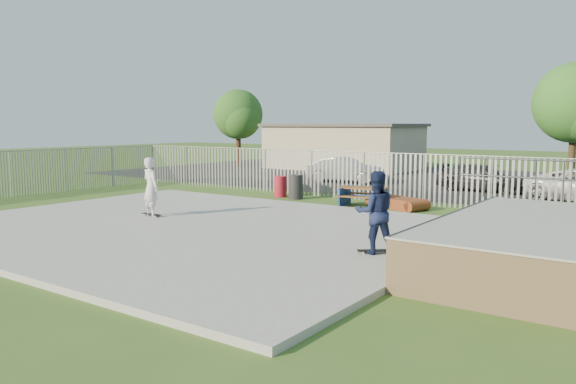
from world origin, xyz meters
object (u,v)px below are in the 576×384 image
Objects in this scene: trash_bin_red at (280,186)px; skater_white at (151,187)px; trash_bin_grey at (296,187)px; car_dark at (481,178)px; tree_mid at (575,103)px; picnic_table at (363,197)px; funbox at (397,203)px; tree_left at (238,114)px; skater_navy at (375,212)px; car_silver at (345,170)px.

trash_bin_red is 0.47× the size of skater_white.
trash_bin_grey is 0.53× the size of skater_white.
car_dark reaches higher than trash_bin_red.
tree_mid is at bearing 51.49° from trash_bin_red.
trash_bin_red is 0.97m from trash_bin_grey.
picnic_table is 0.48× the size of car_dark.
tree_left is at bearing 164.73° from funbox.
trash_bin_grey is 10.88m from skater_navy.
car_dark is at bearing 101.84° from funbox.
tree_left is 3.00× the size of skater_white.
car_dark reaches higher than picnic_table.
tree_mid reaches higher than skater_navy.
tree_left is at bearing 51.76° from car_silver.
tree_left is at bearing 132.01° from picnic_table.
car_dark reaches higher than funbox.
trash_bin_red is at bearing 173.11° from car_silver.
tree_mid is (10.23, 5.21, 3.52)m from car_silver.
funbox is at bearing 6.25° from picnic_table.
picnic_table is 1.96× the size of trash_bin_grey.
skater_navy is (4.23, -7.47, 0.73)m from picnic_table.
tree_left reaches higher than car_silver.
tree_mid is 3.25× the size of skater_white.
car_dark is 2.19× the size of skater_white.
skater_white is (0.15, -7.38, 0.66)m from trash_bin_red.
car_silver reaches higher than trash_bin_grey.
trash_bin_grey is at bearing -11.54° from trash_bin_red.
tree_left reaches higher than trash_bin_red.
car_dark is (6.53, 7.13, 0.18)m from trash_bin_red.
car_dark is at bearing 47.52° from trash_bin_red.
car_silver is (-4.95, 7.34, 0.32)m from picnic_table.
car_dark is 21.21m from tree_left.
funbox is 7.32m from car_dark.
trash_bin_grey is 19.99m from tree_left.
skater_white is at bearing -107.17° from funbox.
picnic_table is 1.32m from funbox.
tree_left reaches higher than funbox.
trash_bin_grey is 0.53× the size of skater_navy.
tree_mid is at bearing -30.03° from car_dark.
car_silver reaches higher than picnic_table.
skater_navy reaches higher than car_silver.
tree_mid is at bearing -2.70° from tree_left.
trash_bin_grey reaches higher than trash_bin_red.
skater_navy reaches higher than picnic_table.
skater_white is at bearing -131.75° from picnic_table.
tree_left reaches higher than trash_bin_grey.
car_dark is at bearing -16.67° from tree_left.
tree_left is 23.17m from tree_mid.
car_silver is 2.14× the size of skater_navy.
funbox is 0.39× the size of tree_left.
picnic_table is at bearing -37.36° from tree_left.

